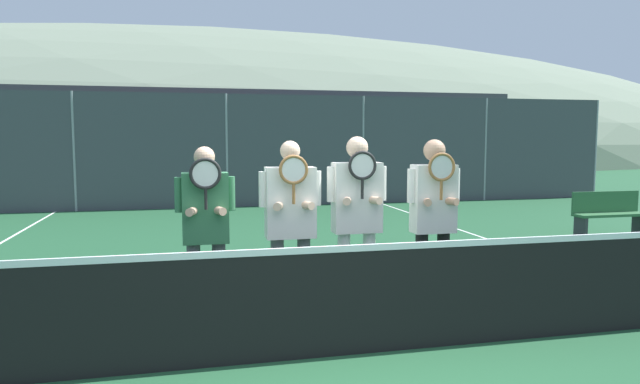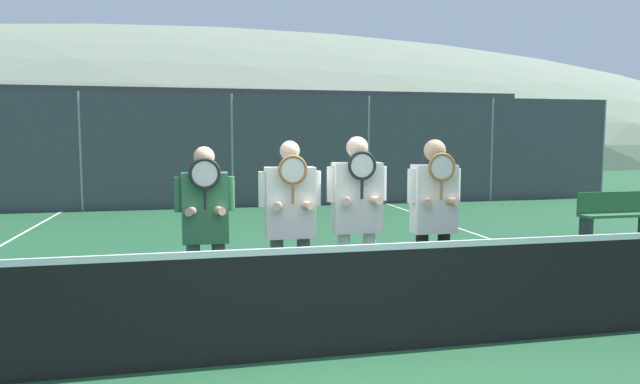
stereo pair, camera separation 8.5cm
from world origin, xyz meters
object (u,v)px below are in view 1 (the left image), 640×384
player_rightmost (433,212)px  player_center_left (291,218)px  player_center_right (357,211)px  car_right_of_center (460,166)px  player_leftmost (206,223)px  car_left_of_center (159,171)px  bench_courtside (609,213)px  car_center (323,169)px

player_rightmost → player_center_left: bearing=177.6°
player_center_right → car_right_of_center: (7.23, 11.95, -0.21)m
player_center_left → car_right_of_center: bearing=56.5°
player_leftmost → player_center_left: 0.82m
car_left_of_center → bench_courtside: bearing=-45.1°
player_center_left → bench_courtside: 7.67m
car_left_of_center → player_center_right: bearing=-78.5°
car_left_of_center → car_right_of_center: car_right_of_center is taller
car_right_of_center → bench_courtside: 8.47m
player_center_right → bench_courtside: (6.03, 3.58, -0.67)m
car_right_of_center → bench_courtside: size_ratio=2.92×
player_leftmost → bench_courtside: 8.37m
player_leftmost → car_left_of_center: bearing=94.5°
player_center_left → player_center_right: size_ratio=0.98×
player_center_left → car_center: (3.19, 11.85, -0.21)m
bench_courtside → car_left_of_center: bearing=134.9°
player_center_left → car_center: bearing=74.9°
player_rightmost → car_right_of_center: (6.44, 12.05, -0.19)m
car_center → car_right_of_center: car_right_of_center is taller
bench_courtside → player_rightmost: bearing=-144.9°
player_rightmost → car_right_of_center: 13.67m
car_left_of_center → player_leftmost: bearing=-85.5°
car_right_of_center → player_center_left: bearing=-123.5°
car_center → bench_courtside: 8.97m
player_rightmost → car_center: (1.71, 11.92, -0.22)m
player_center_left → player_rightmost: size_ratio=0.99×
car_center → player_rightmost: bearing=-98.2°
player_rightmost → car_left_of_center: size_ratio=0.39×
player_center_left → player_rightmost: bearing=-2.4°
car_center → car_right_of_center: size_ratio=1.05×
car_center → bench_courtside: bearing=-66.8°
player_leftmost → car_center: size_ratio=0.40×
player_leftmost → bench_courtside: size_ratio=1.23×
car_center → bench_courtside: (3.53, -8.23, -0.42)m
car_right_of_center → bench_courtside: bearing=-98.2°
player_rightmost → bench_courtside: size_ratio=1.28×
player_rightmost → car_right_of_center: size_ratio=0.44×
bench_courtside → car_center: bearing=113.2°
car_left_of_center → car_center: size_ratio=1.06×
player_leftmost → car_right_of_center: bearing=53.8°
car_center → bench_courtside: car_center is taller
player_rightmost → player_leftmost: bearing=177.3°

